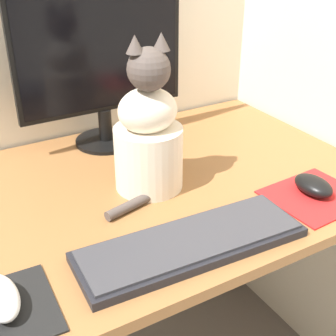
{
  "coord_description": "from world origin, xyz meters",
  "views": [
    {
      "loc": [
        -0.42,
        -0.85,
        1.3
      ],
      "look_at": [
        -0.01,
        -0.13,
        0.85
      ],
      "focal_mm": 50.0,
      "sensor_mm": 36.0,
      "label": 1
    }
  ],
  "objects_px": {
    "keyboard": "(191,243)",
    "computer_mouse_left": "(0,298)",
    "monitor": "(101,55)",
    "cat": "(148,135)",
    "computer_mouse_right": "(313,185)"
  },
  "relations": [
    {
      "from": "monitor",
      "to": "cat",
      "type": "height_order",
      "value": "monitor"
    },
    {
      "from": "computer_mouse_right",
      "to": "cat",
      "type": "xyz_separation_m",
      "value": [
        -0.3,
        0.22,
        0.11
      ]
    },
    {
      "from": "monitor",
      "to": "computer_mouse_right",
      "type": "xyz_separation_m",
      "value": [
        0.29,
        -0.49,
        -0.22
      ]
    },
    {
      "from": "keyboard",
      "to": "computer_mouse_left",
      "type": "distance_m",
      "value": 0.35
    },
    {
      "from": "keyboard",
      "to": "computer_mouse_left",
      "type": "relative_size",
      "value": 4.01
    },
    {
      "from": "monitor",
      "to": "cat",
      "type": "xyz_separation_m",
      "value": [
        -0.01,
        -0.27,
        -0.11
      ]
    },
    {
      "from": "computer_mouse_right",
      "to": "cat",
      "type": "bearing_deg",
      "value": 144.43
    },
    {
      "from": "keyboard",
      "to": "computer_mouse_right",
      "type": "relative_size",
      "value": 4.52
    },
    {
      "from": "monitor",
      "to": "computer_mouse_left",
      "type": "xyz_separation_m",
      "value": [
        -0.4,
        -0.5,
        -0.22
      ]
    },
    {
      "from": "monitor",
      "to": "computer_mouse_left",
      "type": "relative_size",
      "value": 4.05
    },
    {
      "from": "keyboard",
      "to": "cat",
      "type": "height_order",
      "value": "cat"
    },
    {
      "from": "monitor",
      "to": "keyboard",
      "type": "distance_m",
      "value": 0.57
    },
    {
      "from": "monitor",
      "to": "keyboard",
      "type": "relative_size",
      "value": 1.01
    },
    {
      "from": "computer_mouse_right",
      "to": "cat",
      "type": "distance_m",
      "value": 0.39
    },
    {
      "from": "keyboard",
      "to": "cat",
      "type": "bearing_deg",
      "value": 83.43
    }
  ]
}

